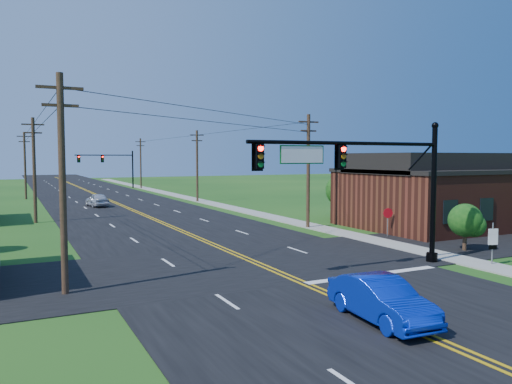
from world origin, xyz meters
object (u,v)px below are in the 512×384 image
signal_mast_far (108,163)px  stop_sign (388,216)px  blue_car (381,300)px  route_sign (493,241)px  signal_mast_main (367,175)px

signal_mast_far → stop_sign: (8.01, -64.33, -3.06)m
stop_sign → blue_car: bearing=-114.6°
blue_car → route_sign: route_sign is taller
signal_mast_main → blue_car: signal_mast_main is taller
signal_mast_main → blue_car: size_ratio=2.47×
route_sign → signal_mast_far: bearing=110.3°
blue_car → stop_sign: stop_sign is taller
signal_mast_far → blue_car: 78.67m
signal_mast_main → stop_sign: (8.11, 7.67, -3.26)m
signal_mast_far → route_sign: size_ratio=4.90×
signal_mast_far → blue_car: signal_mast_far is taller
signal_mast_main → signal_mast_far: size_ratio=1.03×
signal_mast_main → stop_sign: size_ratio=5.48×
signal_mast_main → blue_car: 8.82m
signal_mast_main → stop_sign: signal_mast_main is taller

